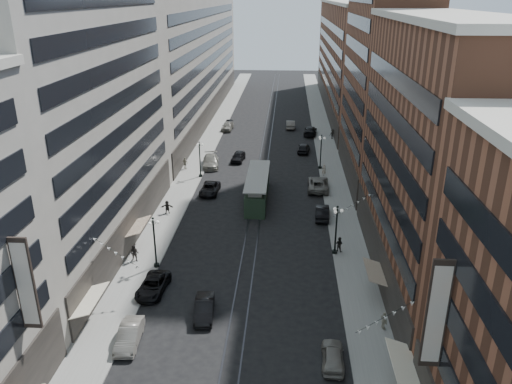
% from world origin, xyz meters
% --- Properties ---
extents(ground, '(220.00, 220.00, 0.00)m').
position_xyz_m(ground, '(0.00, 60.00, 0.00)').
color(ground, black).
rests_on(ground, ground).
extents(sidewalk_west, '(4.00, 180.00, 0.15)m').
position_xyz_m(sidewalk_west, '(-11.00, 70.00, 0.07)').
color(sidewalk_west, gray).
rests_on(sidewalk_west, ground).
extents(sidewalk_east, '(4.00, 180.00, 0.15)m').
position_xyz_m(sidewalk_east, '(11.00, 70.00, 0.07)').
color(sidewalk_east, gray).
rests_on(sidewalk_east, ground).
extents(rail_west, '(0.12, 180.00, 0.02)m').
position_xyz_m(rail_west, '(-0.70, 70.00, 0.01)').
color(rail_west, '#2D2D33').
rests_on(rail_west, ground).
extents(rail_east, '(0.12, 180.00, 0.02)m').
position_xyz_m(rail_east, '(0.70, 70.00, 0.01)').
color(rail_east, '#2D2D33').
rests_on(rail_east, ground).
extents(building_west_mid, '(8.00, 36.00, 28.00)m').
position_xyz_m(building_west_mid, '(-17.00, 33.00, 14.00)').
color(building_west_mid, gray).
rests_on(building_west_mid, ground).
extents(building_west_far, '(8.00, 90.00, 26.00)m').
position_xyz_m(building_west_far, '(-17.00, 96.00, 13.00)').
color(building_west_far, gray).
rests_on(building_west_far, ground).
extents(building_east_mid, '(8.00, 30.00, 24.00)m').
position_xyz_m(building_east_mid, '(17.00, 28.00, 12.00)').
color(building_east_mid, brown).
rests_on(building_east_mid, ground).
extents(building_east_tower, '(8.00, 26.00, 42.00)m').
position_xyz_m(building_east_tower, '(17.00, 56.00, 21.00)').
color(building_east_tower, brown).
rests_on(building_east_tower, ground).
extents(building_east_far, '(8.00, 72.00, 24.00)m').
position_xyz_m(building_east_far, '(17.00, 105.00, 12.00)').
color(building_east_far, brown).
rests_on(building_east_far, ground).
extents(lamppost_sw_far, '(1.03, 1.14, 5.52)m').
position_xyz_m(lamppost_sw_far, '(-9.20, 28.00, 3.10)').
color(lamppost_sw_far, black).
rests_on(lamppost_sw_far, sidewalk_west).
extents(lamppost_sw_mid, '(1.03, 1.14, 5.52)m').
position_xyz_m(lamppost_sw_mid, '(-9.20, 55.00, 3.10)').
color(lamppost_sw_mid, black).
rests_on(lamppost_sw_mid, sidewalk_west).
extents(lamppost_se_far, '(1.03, 1.14, 5.52)m').
position_xyz_m(lamppost_se_far, '(9.20, 32.00, 3.10)').
color(lamppost_se_far, black).
rests_on(lamppost_se_far, sidewalk_east).
extents(lamppost_se_mid, '(1.03, 1.14, 5.52)m').
position_xyz_m(lamppost_se_mid, '(9.20, 60.00, 3.10)').
color(lamppost_se_mid, black).
rests_on(lamppost_se_mid, sidewalk_east).
extents(streetcar, '(2.85, 12.87, 3.56)m').
position_xyz_m(streetcar, '(0.00, 46.67, 1.64)').
color(streetcar, '#213523').
rests_on(streetcar, ground).
extents(car_1, '(1.89, 4.66, 1.50)m').
position_xyz_m(car_1, '(-8.40, 16.19, 0.75)').
color(car_1, slate).
rests_on(car_1, ground).
extents(car_2, '(2.64, 5.18, 1.40)m').
position_xyz_m(car_2, '(-8.39, 23.59, 0.70)').
color(car_2, black).
rests_on(car_2, ground).
extents(car_4, '(1.84, 4.22, 1.41)m').
position_xyz_m(car_4, '(7.63, 14.82, 0.71)').
color(car_4, slate).
rests_on(car_4, ground).
extents(car_5, '(1.98, 4.66, 1.49)m').
position_xyz_m(car_5, '(-3.02, 20.21, 0.75)').
color(car_5, black).
rests_on(car_5, ground).
extents(pedestrian_2, '(0.89, 0.49, 1.84)m').
position_xyz_m(pedestrian_2, '(-11.68, 28.90, 1.07)').
color(pedestrian_2, black).
rests_on(pedestrian_2, sidewalk_west).
extents(pedestrian_4, '(0.71, 1.03, 1.61)m').
position_xyz_m(pedestrian_4, '(12.15, 19.11, 0.96)').
color(pedestrian_4, '#A39E87').
rests_on(pedestrian_4, sidewalk_east).
extents(car_7, '(2.59, 5.26, 1.44)m').
position_xyz_m(car_7, '(-6.80, 48.58, 0.72)').
color(car_7, black).
rests_on(car_7, ground).
extents(car_8, '(3.23, 6.33, 1.76)m').
position_xyz_m(car_8, '(-8.40, 60.21, 0.88)').
color(car_8, slate).
rests_on(car_8, ground).
extents(car_9, '(2.02, 4.48, 1.49)m').
position_xyz_m(car_9, '(-8.40, 86.13, 0.75)').
color(car_9, black).
rests_on(car_9, ground).
extents(car_10, '(1.90, 4.83, 1.56)m').
position_xyz_m(car_10, '(8.40, 41.28, 0.78)').
color(car_10, black).
rests_on(car_10, ground).
extents(car_11, '(3.11, 6.35, 1.74)m').
position_xyz_m(car_11, '(8.40, 51.03, 0.87)').
color(car_11, '#66635B').
rests_on(car_11, ground).
extents(car_12, '(2.94, 6.12, 1.72)m').
position_xyz_m(car_12, '(8.40, 80.71, 0.86)').
color(car_12, black).
rests_on(car_12, ground).
extents(car_13, '(2.39, 4.88, 1.60)m').
position_xyz_m(car_13, '(-4.24, 63.25, 0.80)').
color(car_13, black).
rests_on(car_13, ground).
extents(car_14, '(1.81, 5.04, 1.65)m').
position_xyz_m(car_14, '(4.50, 85.69, 0.83)').
color(car_14, slate).
rests_on(car_14, ground).
extents(pedestrian_5, '(1.58, 0.54, 1.68)m').
position_xyz_m(pedestrian_5, '(-11.12, 41.20, 0.99)').
color(pedestrian_5, black).
rests_on(pedestrian_5, sidewalk_west).
extents(pedestrian_6, '(1.20, 0.89, 1.87)m').
position_xyz_m(pedestrian_6, '(-12.21, 58.37, 1.08)').
color(pedestrian_6, '#A29C86').
rests_on(pedestrian_6, sidewalk_west).
extents(pedestrian_7, '(0.92, 0.81, 1.66)m').
position_xyz_m(pedestrian_7, '(9.69, 32.48, 0.98)').
color(pedestrian_7, black).
rests_on(pedestrian_7, sidewalk_east).
extents(pedestrian_8, '(0.69, 0.48, 1.81)m').
position_xyz_m(pedestrian_8, '(9.56, 56.55, 1.06)').
color(pedestrian_8, '#BFB29E').
rests_on(pedestrian_8, sidewalk_east).
extents(pedestrian_9, '(1.30, 0.90, 1.87)m').
position_xyz_m(pedestrian_9, '(12.50, 77.62, 1.08)').
color(pedestrian_9, black).
rests_on(pedestrian_9, sidewalk_east).
extents(car_extra_0, '(2.53, 5.02, 1.64)m').
position_xyz_m(car_extra_0, '(6.80, 68.93, 0.82)').
color(car_extra_0, black).
rests_on(car_extra_0, ground).
extents(car_extra_1, '(2.40, 5.17, 1.71)m').
position_xyz_m(car_extra_1, '(-8.40, 83.31, 0.86)').
color(car_extra_1, gray).
rests_on(car_extra_1, ground).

